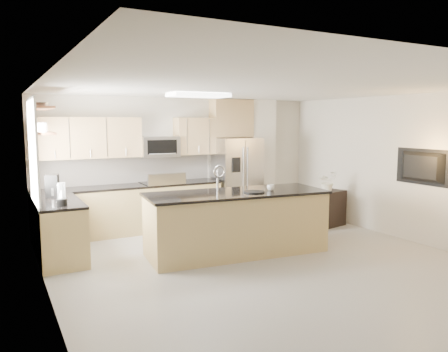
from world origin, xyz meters
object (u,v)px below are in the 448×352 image
credenza (325,209)px  coffee_maker (52,186)px  cup (271,187)px  platter (254,192)px  microwave (159,147)px  bowl (38,104)px  kettle (62,195)px  refrigerator (236,180)px  flower_vase (328,176)px  television (420,167)px  island (237,222)px  blender (62,196)px  range (162,205)px

credenza → coffee_maker: 5.17m
cup → platter: size_ratio=0.37×
microwave → bowl: size_ratio=1.94×
kettle → coffee_maker: 0.55m
microwave → credenza: bearing=-26.9°
refrigerator → flower_vase: bearing=-46.5°
microwave → platter: 2.59m
microwave → television: bearing=-42.8°
island → credenza: 2.58m
platter → blender: size_ratio=0.99×
refrigerator → cup: size_ratio=14.40×
island → platter: 0.58m
platter → coffee_maker: bearing=150.3°
bowl → television: (5.76, -2.31, -1.04)m
range → island: bearing=-76.5°
microwave → flower_vase: 3.41m
platter → flower_vase: size_ratio=0.53×
blender → platter: bearing=-14.6°
bowl → kettle: bearing=-61.4°
range → platter: range is taller
coffee_maker → flower_vase: bearing=-8.4°
microwave → television: 4.79m
coffee_maker → bowl: bearing=-140.4°
cup → bowl: size_ratio=0.31×
microwave → bowl: bowl is taller
flower_vase → television: television is taller
kettle → flower_vase: size_ratio=0.36×
island → credenza: (2.47, 0.71, -0.14)m
flower_vase → television: size_ratio=0.58×
refrigerator → microwave: bearing=174.1°
credenza → blender: (-5.05, -0.17, 0.70)m
refrigerator → flower_vase: (1.31, -1.38, 0.15)m
blender → credenza: bearing=1.9°
island → bowl: bowl is taller
credenza → cup: bearing=-167.5°
blender → range: bearing=36.9°
island → kettle: bearing=166.7°
credenza → television: 2.07m
microwave → kettle: size_ratio=3.38×
range → cup: size_ratio=9.22×
island → blender: 2.69m
credenza → microwave: bearing=141.7°
cup → island: bearing=166.3°
coffee_maker → bowl: 1.31m
platter → credenza: bearing=21.6°
cup → television: television is taller
kettle → coffee_maker: size_ratio=0.63×
island → flower_vase: 2.61m
kettle → range: bearing=31.1°
credenza → platter: bearing=-169.7°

